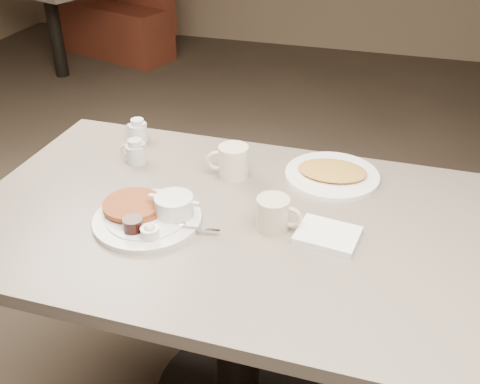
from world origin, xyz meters
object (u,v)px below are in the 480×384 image
(main_plate, at_px, (150,213))
(creamer_right, at_px, (138,131))
(creamer_left, at_px, (136,152))
(coffee_mug_far, at_px, (232,161))
(booth_back_left, at_px, (112,10))
(coffee_mug_near, at_px, (274,213))
(hash_plate, at_px, (332,174))
(diner_table, at_px, (238,266))

(main_plate, bearing_deg, creamer_right, 119.55)
(creamer_right, bearing_deg, creamer_left, -66.82)
(coffee_mug_far, distance_m, creamer_left, 0.32)
(creamer_left, relative_size, booth_back_left, 0.07)
(coffee_mug_near, distance_m, creamer_right, 0.68)
(main_plate, relative_size, booth_back_left, 0.24)
(coffee_mug_far, height_order, booth_back_left, booth_back_left)
(coffee_mug_far, relative_size, creamer_left, 1.40)
(creamer_right, bearing_deg, hash_plate, -4.95)
(creamer_right, bearing_deg, main_plate, -60.45)
(diner_table, height_order, creamer_right, creamer_right)
(coffee_mug_near, bearing_deg, creamer_right, 147.20)
(hash_plate, bearing_deg, coffee_mug_far, -165.22)
(creamer_right, bearing_deg, coffee_mug_near, -32.80)
(coffee_mug_far, xyz_separation_m, booth_back_left, (-2.06, 3.01, -0.39))
(diner_table, xyz_separation_m, hash_plate, (0.21, 0.29, 0.18))
(creamer_right, xyz_separation_m, booth_back_left, (-1.68, 2.87, -0.38))
(diner_table, bearing_deg, main_plate, -159.64)
(coffee_mug_near, xyz_separation_m, hash_plate, (0.11, 0.31, -0.03))
(coffee_mug_far, relative_size, hash_plate, 0.46)
(main_plate, xyz_separation_m, booth_back_left, (-1.92, 3.30, -0.36))
(diner_table, xyz_separation_m, coffee_mug_far, (-0.08, 0.21, 0.22))
(creamer_right, xyz_separation_m, hash_plate, (0.68, -0.06, -0.02))
(diner_table, height_order, coffee_mug_near, coffee_mug_near)
(coffee_mug_far, height_order, hash_plate, coffee_mug_far)
(booth_back_left, bearing_deg, hash_plate, -51.16)
(coffee_mug_far, distance_m, booth_back_left, 3.67)
(main_plate, distance_m, creamer_left, 0.34)
(creamer_left, height_order, creamer_right, same)
(coffee_mug_near, distance_m, hash_plate, 0.33)
(diner_table, relative_size, coffee_mug_far, 10.83)
(diner_table, height_order, hash_plate, hash_plate)
(diner_table, bearing_deg, creamer_right, 143.17)
(main_plate, height_order, hash_plate, main_plate)
(diner_table, distance_m, main_plate, 0.30)
(creamer_left, bearing_deg, diner_table, -26.88)
(main_plate, bearing_deg, coffee_mug_near, 10.94)
(creamer_right, distance_m, booth_back_left, 3.35)
(coffee_mug_near, bearing_deg, coffee_mug_far, 129.08)
(coffee_mug_near, xyz_separation_m, booth_back_left, (-2.25, 3.24, -0.39))
(main_plate, bearing_deg, diner_table, 20.36)
(diner_table, height_order, main_plate, main_plate)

